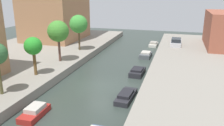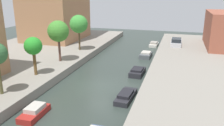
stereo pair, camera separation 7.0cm
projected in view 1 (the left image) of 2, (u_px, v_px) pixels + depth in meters
name	position (u px, v px, depth m)	size (l,w,h in m)	color
ground_plane	(99.00, 86.00, 26.41)	(84.00, 84.00, 0.00)	#2D3833
street_tree_3	(33.00, 47.00, 26.20)	(2.05, 2.05, 4.50)	brown
street_tree_4	(58.00, 31.00, 31.33)	(2.92, 2.92, 5.69)	brown
street_tree_5	(79.00, 24.00, 37.45)	(2.96, 2.96, 5.84)	brown
parked_car	(176.00, 42.00, 42.04)	(1.87, 4.60, 1.33)	#B7B7BC
moored_boat_left_2	(35.00, 112.00, 19.94)	(1.49, 3.15, 0.93)	maroon
moored_boat_right_2	(126.00, 96.00, 23.13)	(1.62, 3.93, 0.81)	#232328
moored_boat_right_3	(137.00, 72.00, 29.96)	(1.74, 3.32, 0.92)	#232328
moored_boat_right_4	(146.00, 55.00, 37.99)	(1.80, 3.17, 0.92)	#4C5156
moored_boat_right_5	(154.00, 44.00, 45.80)	(1.63, 3.06, 0.91)	beige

